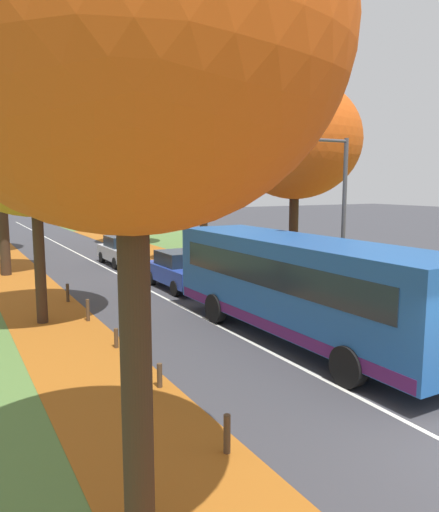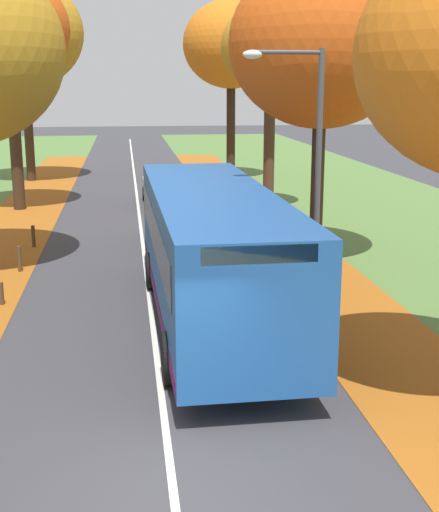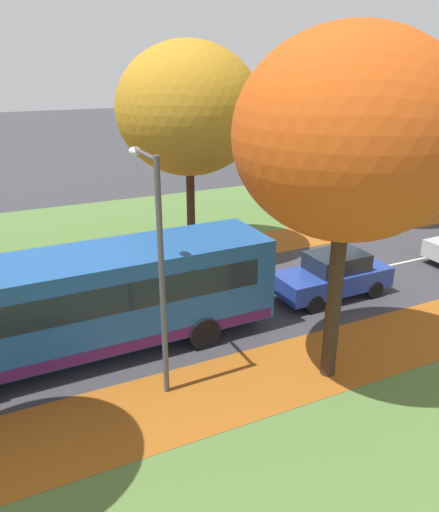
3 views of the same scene
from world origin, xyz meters
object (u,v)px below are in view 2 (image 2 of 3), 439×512
object	(u,v)px
tree_left_far	(22,33)
bollard_sixth	(33,236)
streetlamp_right	(305,149)
bus	(212,248)
bollard_fifth	(20,259)
tree_right_far	(231,45)
car_silver_following	(163,186)
tree_right_near	(322,44)
car_blue_lead	(181,218)
bollard_fourth	(1,294)
tree_left_mid	(8,30)
tree_right_mid	(271,49)

from	to	relation	value
tree_left_far	bollard_sixth	size ratio (longest dim) A/B	14.81
bollard_sixth	streetlamp_right	xyz separation A→B (m)	(7.21, -6.99, 3.38)
tree_left_far	bus	bearing A→B (deg)	-74.32
bollard_fifth	tree_left_far	bearing A→B (deg)	95.95
tree_right_far	bollard_fifth	bearing A→B (deg)	-114.94
bollard_sixth	car_silver_following	world-z (taller)	car_silver_following
tree_right_near	bus	world-z (taller)	tree_right_near
tree_left_far	bus	size ratio (longest dim) A/B	1.02
tree_right_far	car_blue_lead	bearing A→B (deg)	-104.36
tree_right_near	bollard_sixth	distance (m)	10.88
bollard_fourth	car_blue_lead	distance (m)	8.14
tree_left_mid	bollard_fifth	size ratio (longest dim) A/B	12.79
car_silver_following	tree_right_far	bearing A→B (deg)	63.00
tree_right_far	bus	bearing A→B (deg)	-99.37
bollard_fifth	bus	distance (m)	7.15
bollard_sixth	bus	world-z (taller)	bus
bollard_fifth	bollard_sixth	bearing A→B (deg)	89.76
bollard_fourth	tree_left_mid	bearing A→B (deg)	95.97
tree_right_mid	tree_left_mid	bearing A→B (deg)	172.53
bollard_fifth	bus	xyz separation A→B (m)	(4.89, -5.04, 1.33)
tree_left_mid	bollard_fourth	bearing A→B (deg)	-84.03
tree_right_near	tree_right_far	distance (m)	18.78
bollard_fourth	bus	size ratio (longest dim) A/B	0.05
bus	bollard_fifth	bearing A→B (deg)	134.11
tree_left_far	bollard_sixth	xyz separation A→B (m)	(2.06, -16.55, -7.38)
bollard_sixth	bollard_fifth	bearing A→B (deg)	-90.24
streetlamp_right	car_blue_lead	size ratio (longest dim) A/B	1.42
tree_right_mid	streetlamp_right	size ratio (longest dim) A/B	1.41
tree_left_far	tree_right_near	world-z (taller)	tree_left_far
tree_right_far	bus	distance (m)	25.05
bollard_fifth	tree_left_mid	bearing A→B (deg)	97.78
tree_right_near	bollard_fourth	bearing A→B (deg)	-158.41
tree_left_far	bollard_fifth	bearing A→B (deg)	-84.05
bollard_sixth	bus	distance (m)	9.61
bollard_fifth	streetlamp_right	bearing A→B (deg)	-28.11
tree_right_far	bollard_fourth	distance (m)	24.88
car_silver_following	bollard_fifth	bearing A→B (deg)	-113.33
tree_right_near	bollard_fifth	xyz separation A→B (m)	(-8.69, -0.31, -5.92)
tree_left_far	streetlamp_right	size ratio (longest dim) A/B	1.77
tree_left_far	car_silver_following	xyz separation A→B (m)	(6.73, -8.83, -6.92)
bollard_sixth	bus	bearing A→B (deg)	-59.18
tree_right_far	car_blue_lead	world-z (taller)	tree_right_far
tree_right_far	bollard_fourth	xyz separation A→B (m)	(-8.88, -22.20, -6.89)
bollard_fourth	bollard_fifth	size ratio (longest dim) A/B	0.76
bollard_fourth	bollard_sixth	xyz separation A→B (m)	(0.02, 6.26, 0.08)
car_blue_lead	streetlamp_right	bearing A→B (deg)	-71.86
bollard_fourth	bollard_fifth	distance (m)	3.13
tree_right_mid	car_blue_lead	xyz separation A→B (m)	(-4.15, -5.74, -5.73)
bollard_fourth	car_silver_following	size ratio (longest dim) A/B	0.13
tree_right_mid	car_silver_following	size ratio (longest dim) A/B	2.01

